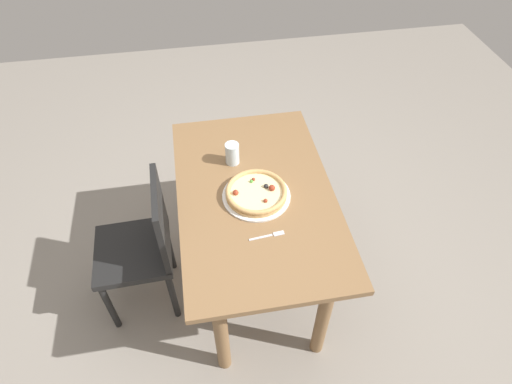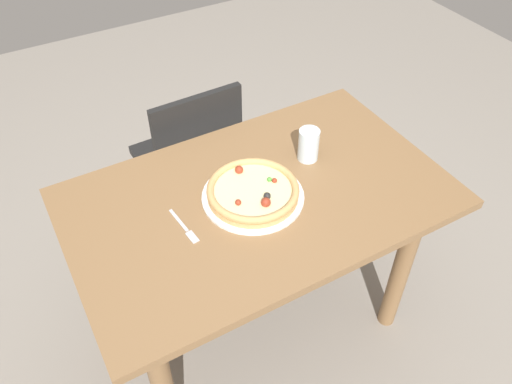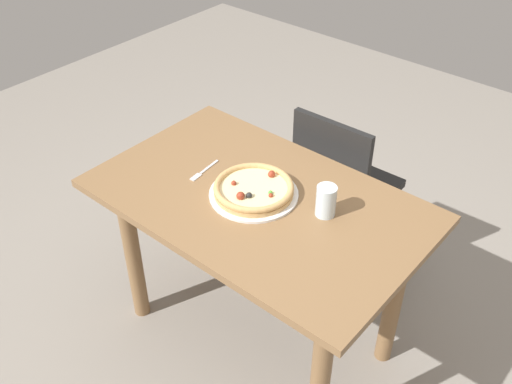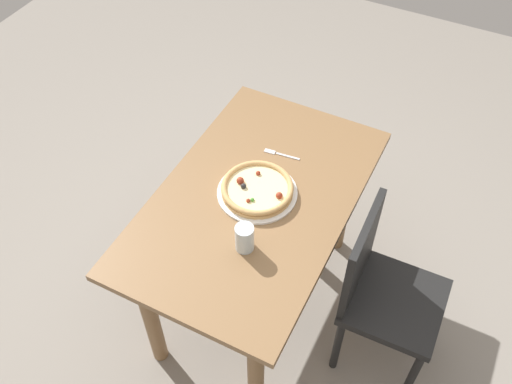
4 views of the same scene
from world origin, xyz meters
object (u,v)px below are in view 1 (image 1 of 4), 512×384
drinking_glass (232,154)px  fork (270,235)px  dining_table (256,212)px  plate (256,196)px  chair_near (144,244)px  pizza (256,192)px

drinking_glass → fork: bearing=10.9°
dining_table → drinking_glass: 0.33m
dining_table → plate: 0.15m
chair_near → plate: (0.02, 0.60, 0.29)m
dining_table → chair_near: chair_near is taller
dining_table → plate: bearing=1.0°
plate → pizza: size_ratio=1.12×
chair_near → plate: 0.67m
dining_table → chair_near: size_ratio=1.42×
dining_table → drinking_glass: bearing=-161.7°
pizza → chair_near: bearing=-92.3°
chair_near → pizza: chair_near is taller
plate → pizza: (-0.00, 0.00, 0.03)m
dining_table → drinking_glass: (-0.25, -0.08, 0.20)m
dining_table → drinking_glass: size_ratio=10.49×
pizza → fork: size_ratio=1.82×
fork → drinking_glass: drinking_glass is taller
dining_table → pizza: (0.02, 0.00, 0.17)m
pizza → fork: 0.25m
fork → dining_table: bearing=88.2°
plate → pizza: bearing=125.6°
chair_near → fork: (0.27, 0.62, 0.29)m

